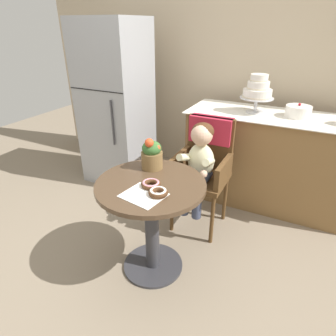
{
  "coord_description": "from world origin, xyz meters",
  "views": [
    {
      "loc": [
        0.82,
        -1.39,
        1.64
      ],
      "look_at": [
        0.05,
        0.15,
        0.77
      ],
      "focal_mm": 30.78,
      "sensor_mm": 36.0,
      "label": 1
    }
  ],
  "objects_px": {
    "wicker_chair": "(206,156)",
    "donut_front": "(158,192)",
    "donut_mid": "(151,184)",
    "round_layer_cake": "(298,111)",
    "refrigerator": "(116,105)",
    "cafe_table": "(151,210)",
    "tiered_cake_stand": "(258,90)",
    "flower_vase": "(152,154)",
    "seated_child": "(199,159)"
  },
  "relations": [
    {
      "from": "seated_child",
      "to": "tiered_cake_stand",
      "type": "distance_m",
      "value": 0.88
    },
    {
      "from": "cafe_table",
      "to": "wicker_chair",
      "type": "distance_m",
      "value": 0.74
    },
    {
      "from": "donut_mid",
      "to": "tiered_cake_stand",
      "type": "bearing_deg",
      "value": 75.67
    },
    {
      "from": "round_layer_cake",
      "to": "tiered_cake_stand",
      "type": "bearing_deg",
      "value": -176.42
    },
    {
      "from": "seated_child",
      "to": "refrigerator",
      "type": "xyz_separation_m",
      "value": [
        -1.17,
        0.53,
        0.17
      ]
    },
    {
      "from": "cafe_table",
      "to": "round_layer_cake",
      "type": "height_order",
      "value": "round_layer_cake"
    },
    {
      "from": "wicker_chair",
      "to": "tiered_cake_stand",
      "type": "bearing_deg",
      "value": 63.7
    },
    {
      "from": "cafe_table",
      "to": "refrigerator",
      "type": "height_order",
      "value": "refrigerator"
    },
    {
      "from": "wicker_chair",
      "to": "tiered_cake_stand",
      "type": "height_order",
      "value": "tiered_cake_stand"
    },
    {
      "from": "cafe_table",
      "to": "round_layer_cake",
      "type": "xyz_separation_m",
      "value": [
        0.73,
        1.32,
        0.44
      ]
    },
    {
      "from": "round_layer_cake",
      "to": "refrigerator",
      "type": "relative_size",
      "value": 0.13
    },
    {
      "from": "donut_mid",
      "to": "tiered_cake_stand",
      "type": "xyz_separation_m",
      "value": [
        0.34,
        1.34,
        0.36
      ]
    },
    {
      "from": "donut_front",
      "to": "refrigerator",
      "type": "distance_m",
      "value": 1.68
    },
    {
      "from": "round_layer_cake",
      "to": "refrigerator",
      "type": "bearing_deg",
      "value": -172.88
    },
    {
      "from": "donut_front",
      "to": "flower_vase",
      "type": "bearing_deg",
      "value": 124.93
    },
    {
      "from": "wicker_chair",
      "to": "seated_child",
      "type": "bearing_deg",
      "value": -92.73
    },
    {
      "from": "donut_front",
      "to": "round_layer_cake",
      "type": "distance_m",
      "value": 1.57
    },
    {
      "from": "donut_front",
      "to": "flower_vase",
      "type": "relative_size",
      "value": 0.5
    },
    {
      "from": "tiered_cake_stand",
      "to": "round_layer_cake",
      "type": "xyz_separation_m",
      "value": [
        0.36,
        0.02,
        -0.15
      ]
    },
    {
      "from": "flower_vase",
      "to": "tiered_cake_stand",
      "type": "bearing_deg",
      "value": 67.15
    },
    {
      "from": "seated_child",
      "to": "donut_mid",
      "type": "bearing_deg",
      "value": -98.5
    },
    {
      "from": "donut_front",
      "to": "round_layer_cake",
      "type": "relative_size",
      "value": 0.55
    },
    {
      "from": "refrigerator",
      "to": "round_layer_cake",
      "type": "bearing_deg",
      "value": 7.12
    },
    {
      "from": "donut_mid",
      "to": "flower_vase",
      "type": "distance_m",
      "value": 0.28
    },
    {
      "from": "donut_front",
      "to": "tiered_cake_stand",
      "type": "relative_size",
      "value": 0.35
    },
    {
      "from": "donut_mid",
      "to": "refrigerator",
      "type": "xyz_separation_m",
      "value": [
        -1.08,
        1.14,
        0.11
      ]
    },
    {
      "from": "wicker_chair",
      "to": "donut_front",
      "type": "xyz_separation_m",
      "value": [
        -0.0,
        -0.83,
        0.1
      ]
    },
    {
      "from": "donut_mid",
      "to": "round_layer_cake",
      "type": "relative_size",
      "value": 0.57
    },
    {
      "from": "donut_mid",
      "to": "seated_child",
      "type": "bearing_deg",
      "value": 81.5
    },
    {
      "from": "wicker_chair",
      "to": "donut_mid",
      "type": "relative_size",
      "value": 7.71
    },
    {
      "from": "donut_mid",
      "to": "tiered_cake_stand",
      "type": "height_order",
      "value": "tiered_cake_stand"
    },
    {
      "from": "cafe_table",
      "to": "donut_mid",
      "type": "relative_size",
      "value": 5.82
    },
    {
      "from": "flower_vase",
      "to": "round_layer_cake",
      "type": "height_order",
      "value": "round_layer_cake"
    },
    {
      "from": "cafe_table",
      "to": "donut_mid",
      "type": "bearing_deg",
      "value": -57.81
    },
    {
      "from": "donut_mid",
      "to": "round_layer_cake",
      "type": "height_order",
      "value": "round_layer_cake"
    },
    {
      "from": "seated_child",
      "to": "flower_vase",
      "type": "bearing_deg",
      "value": -119.84
    },
    {
      "from": "donut_mid",
      "to": "flower_vase",
      "type": "bearing_deg",
      "value": 117.72
    },
    {
      "from": "donut_mid",
      "to": "tiered_cake_stand",
      "type": "distance_m",
      "value": 1.43
    },
    {
      "from": "round_layer_cake",
      "to": "refrigerator",
      "type": "height_order",
      "value": "refrigerator"
    },
    {
      "from": "donut_mid",
      "to": "wicker_chair",
      "type": "bearing_deg",
      "value": 83.21
    },
    {
      "from": "wicker_chair",
      "to": "donut_front",
      "type": "relative_size",
      "value": 8.07
    },
    {
      "from": "cafe_table",
      "to": "flower_vase",
      "type": "relative_size",
      "value": 3.04
    },
    {
      "from": "refrigerator",
      "to": "wicker_chair",
      "type": "bearing_deg",
      "value": -17.9
    },
    {
      "from": "donut_mid",
      "to": "flower_vase",
      "type": "height_order",
      "value": "flower_vase"
    },
    {
      "from": "wicker_chair",
      "to": "donut_mid",
      "type": "distance_m",
      "value": 0.78
    },
    {
      "from": "donut_front",
      "to": "donut_mid",
      "type": "height_order",
      "value": "donut_front"
    },
    {
      "from": "seated_child",
      "to": "donut_front",
      "type": "xyz_separation_m",
      "value": [
        -0.0,
        -0.68,
        0.06
      ]
    },
    {
      "from": "donut_front",
      "to": "round_layer_cake",
      "type": "height_order",
      "value": "round_layer_cake"
    },
    {
      "from": "seated_child",
      "to": "tiered_cake_stand",
      "type": "height_order",
      "value": "tiered_cake_stand"
    },
    {
      "from": "seated_child",
      "to": "round_layer_cake",
      "type": "xyz_separation_m",
      "value": [
        0.62,
        0.76,
        0.27
      ]
    }
  ]
}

